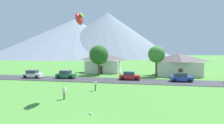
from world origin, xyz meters
TOP-DOWN VIEW (x-y plane):
  - road_strip at (0.00, 25.53)m, footprint 160.00×6.43m
  - mountain_far_east_ridge at (-58.81, 148.00)m, footprint 133.49×133.49m
  - mountain_west_ridge at (-28.04, 143.56)m, footprint 103.58×103.58m
  - house_leftmost at (12.57, 35.81)m, footprint 10.60×6.89m
  - house_left_center at (-6.65, 38.92)m, footprint 9.55×7.08m
  - tree_left_of_center at (7.24, 33.00)m, footprint 3.90×3.90m
  - tree_center at (-6.66, 33.73)m, footprint 4.74×4.74m
  - parked_car_red_west_end at (1.67, 26.94)m, footprint 4.23×2.13m
  - parked_car_blue_mid_west at (11.73, 26.58)m, footprint 4.27×2.22m
  - parked_car_white_mid_east at (-19.57, 25.62)m, footprint 4.25×2.17m
  - parked_car_green_east_end at (-12.15, 26.44)m, footprint 4.21×2.11m
  - kite_flyer_with_kite at (-3.45, 11.40)m, footprint 2.73×2.90m
  - watcher_person at (-2.54, 15.75)m, footprint 0.56×0.24m
  - soccer_ball at (-0.08, 5.27)m, footprint 0.24×0.24m

SIDE VIEW (x-z plane):
  - road_strip at x=0.00m, z-range 0.00..0.08m
  - soccer_ball at x=-0.08m, z-range 0.00..0.24m
  - parked_car_red_west_end at x=1.67m, z-range 0.03..1.71m
  - parked_car_blue_mid_west at x=11.73m, z-range 0.03..1.71m
  - parked_car_white_mid_east at x=-19.57m, z-range 0.03..1.71m
  - parked_car_green_east_end at x=-12.15m, z-range 0.03..1.71m
  - watcher_person at x=-2.54m, z-range 0.04..1.71m
  - house_left_center at x=-6.65m, z-range 0.09..5.39m
  - house_leftmost at x=12.57m, z-range 0.10..5.47m
  - tree_center at x=-6.66m, z-range 1.28..8.62m
  - tree_left_of_center at x=7.24m, z-range 1.58..8.73m
  - kite_flyer_with_kite at x=-3.45m, z-range 4.47..15.59m
  - mountain_far_east_ridge at x=-58.81m, z-range 0.00..31.96m
  - mountain_west_ridge at x=-28.04m, z-range 0.00..36.14m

